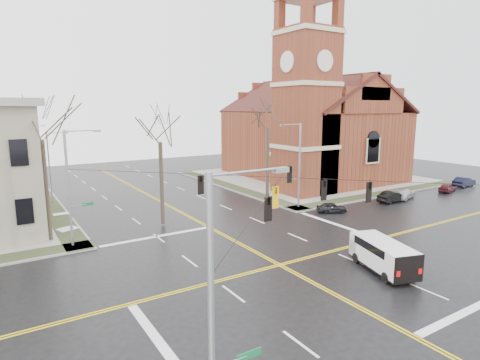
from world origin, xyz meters
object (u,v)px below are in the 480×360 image
signal_pole_ne (298,163)px  parked_car_c (403,194)px  church (310,123)px  parked_car_d (447,187)px  cargo_van (381,253)px  tree_nw_near (160,137)px  tree_nw_far (41,133)px  parked_car_a (332,208)px  signal_pole_sw (217,316)px  parked_car_e (464,182)px  streetlight_north_b (32,149)px  streetlight_north_a (51,165)px  tree_ne (268,123)px  parked_car_b (392,197)px  signal_pole_nw (71,185)px

signal_pole_ne → parked_car_c: signal_pole_ne is taller
church → parked_car_d: 20.63m
cargo_van → tree_nw_near: (-8.56, 17.61, 7.03)m
tree_nw_far → parked_car_a: bearing=-12.3°
parked_car_a → parked_car_c: 11.84m
signal_pole_sw → parked_car_d: (44.62, 19.23, -4.37)m
cargo_van → tree_nw_far: bearing=152.1°
signal_pole_sw → parked_car_e: (49.93, 19.99, -4.28)m
signal_pole_ne → streetlight_north_b: 42.61m
parked_car_d → streetlight_north_a: bearing=51.7°
signal_pole_sw → tree_ne: tree_ne is taller
parked_car_b → parked_car_e: 16.16m
streetlight_north_a → parked_car_a: bearing=-39.5°
parked_car_e → church: bearing=36.3°
signal_pole_sw → parked_car_a: (24.57, 19.76, -4.42)m
signal_pole_nw → cargo_van: size_ratio=1.59×
parked_car_c → parked_car_e: (13.53, 0.19, 0.04)m
streetlight_north_b → parked_car_a: (23.90, -39.74, -3.94)m
parked_car_c → parked_car_d: size_ratio=1.28×
signal_pole_ne → tree_nw_near: (-14.62, 1.84, 3.28)m
signal_pole_sw → parked_car_a: 31.84m
signal_pole_nw → streetlight_north_a: 16.52m
church → parked_car_e: church is taller
tree_nw_far → tree_ne: 22.03m
streetlight_north_b → tree_ne: bearing=-59.5°
church → streetlight_north_b: church is taller
signal_pole_sw → streetlight_north_b: 59.51m
streetlight_north_a → tree_nw_near: 16.83m
church → streetlight_north_a: (-35.42, 3.22, -3.97)m
signal_pole_ne → signal_pole_nw: same height
streetlight_north_a → parked_car_d: (43.95, -20.27, -3.89)m
streetlight_north_a → parked_car_a: size_ratio=2.56×
church → streetlight_north_a: size_ratio=3.44×
church → signal_pole_ne: bearing=-135.3°
church → tree_nw_near: (-28.06, -11.45, -0.21)m
signal_pole_ne → signal_pole_sw: (-22.64, -23.00, 0.00)m
signal_pole_ne → tree_nw_far: bearing=174.2°
tree_nw_far → streetlight_north_a: bearing=81.4°
parked_car_c → tree_nw_far: 39.16m
parked_car_e → tree_ne: 31.09m
parked_car_d → tree_nw_near: 37.81m
cargo_van → parked_car_b: cargo_van is taller
church → signal_pole_nw: 38.61m
signal_pole_sw → streetlight_north_a: signal_pole_sw is taller
streetlight_north_b → parked_car_e: streetlight_north_b is taller
streetlight_north_b → signal_pole_sw: bearing=-90.6°
signal_pole_ne → parked_car_a: bearing=-59.2°
streetlight_north_a → tree_nw_near: size_ratio=0.70×
signal_pole_sw → parked_car_b: bearing=29.8°
signal_pole_sw → parked_car_e: size_ratio=2.21×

